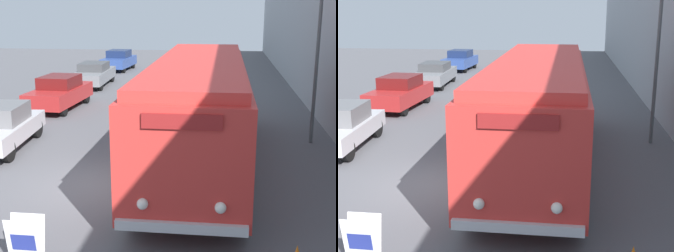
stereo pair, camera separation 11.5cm
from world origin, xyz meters
The scene contains 8 objects.
ground_plane centered at (0.00, 0.00, 0.00)m, with size 80.00×80.00×0.00m, color #56565B.
building_wall_right centered at (7.56, 10.00, 4.30)m, with size 0.30×60.00×8.60m.
vintage_bus centered at (2.75, 2.40, 1.81)m, with size 2.65×11.64×3.17m.
sign_board centered at (-0.06, -3.97, 0.47)m, with size 0.66×0.36×0.96m.
streetlamp centered at (6.56, 4.95, 4.60)m, with size 0.36×0.36×7.21m.
parked_car_mid centered at (-4.16, 9.35, 0.78)m, with size 2.02×4.39×1.54m.
parked_car_far centered at (-4.36, 15.87, 0.72)m, with size 1.93×4.70×1.40m.
parked_car_distant centered at (-4.45, 23.05, 0.76)m, with size 2.02×4.11×1.50m.
Camera 1 is at (3.49, -11.39, 4.67)m, focal length 50.00 mm.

